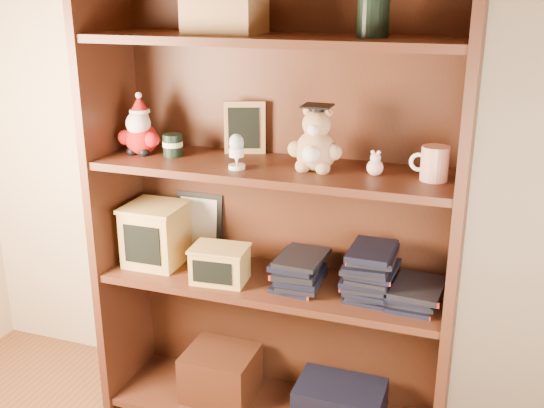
{
  "coord_description": "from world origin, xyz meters",
  "views": [
    {
      "loc": [
        0.47,
        -0.53,
        1.48
      ],
      "look_at": [
        -0.17,
        1.3,
        0.82
      ],
      "focal_mm": 42.0,
      "sensor_mm": 36.0,
      "label": 1
    }
  ],
  "objects_px": {
    "treats_box": "(156,234)",
    "teacher_mug": "(434,163)",
    "bookcase": "(276,211)",
    "grad_teddy_bear": "(316,145)"
  },
  "relations": [
    {
      "from": "bookcase",
      "to": "grad_teddy_bear",
      "type": "relative_size",
      "value": 7.74
    },
    {
      "from": "teacher_mug",
      "to": "treats_box",
      "type": "distance_m",
      "value": 0.99
    },
    {
      "from": "grad_teddy_bear",
      "to": "teacher_mug",
      "type": "bearing_deg",
      "value": 1.01
    },
    {
      "from": "bookcase",
      "to": "teacher_mug",
      "type": "height_order",
      "value": "bookcase"
    },
    {
      "from": "bookcase",
      "to": "teacher_mug",
      "type": "distance_m",
      "value": 0.55
    },
    {
      "from": "teacher_mug",
      "to": "grad_teddy_bear",
      "type": "bearing_deg",
      "value": -178.99
    },
    {
      "from": "bookcase",
      "to": "treats_box",
      "type": "relative_size",
      "value": 7.41
    },
    {
      "from": "bookcase",
      "to": "treats_box",
      "type": "xyz_separation_m",
      "value": [
        -0.43,
        -0.05,
        -0.12
      ]
    },
    {
      "from": "bookcase",
      "to": "treats_box",
      "type": "height_order",
      "value": "bookcase"
    },
    {
      "from": "treats_box",
      "to": "teacher_mug",
      "type": "bearing_deg",
      "value": 0.06
    }
  ]
}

